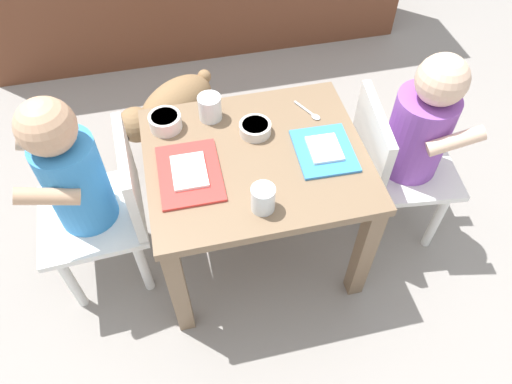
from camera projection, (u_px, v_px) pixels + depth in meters
ground_plane at (256, 245)px, 1.57m from camera, size 7.00×7.00×0.00m
dining_table at (256, 176)px, 1.30m from camera, size 0.57×0.49×0.43m
seated_child_left at (81, 181)px, 1.20m from camera, size 0.29×0.29×0.67m
seated_child_right at (415, 135)px, 1.31m from camera, size 0.31×0.31×0.66m
dog at (171, 110)px, 1.68m from camera, size 0.38×0.34×0.31m
food_tray_left at (190, 173)px, 1.19m from camera, size 0.16×0.21×0.02m
food_tray_right at (324, 150)px, 1.24m from camera, size 0.15×0.18×0.02m
water_cup_left at (210, 109)px, 1.30m from camera, size 0.06×0.06×0.07m
water_cup_right at (263, 199)px, 1.11m from camera, size 0.06×0.06×0.07m
cereal_bowl_left_side at (255, 128)px, 1.28m from camera, size 0.09×0.09×0.03m
veggie_bowl_near at (165, 121)px, 1.28m from camera, size 0.09×0.09×0.04m
spoon_by_left_tray at (310, 112)px, 1.34m from camera, size 0.06×0.09×0.01m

